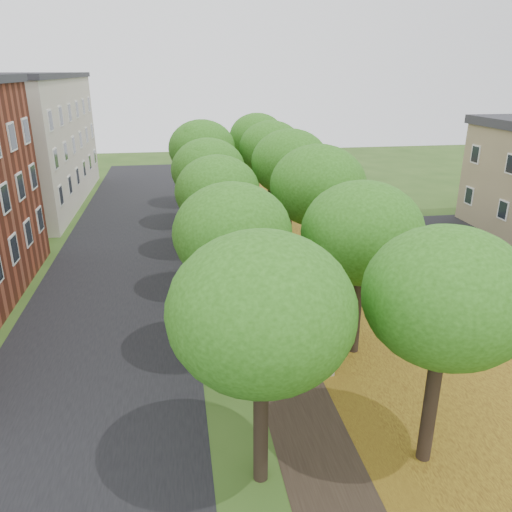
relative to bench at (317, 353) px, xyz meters
name	(u,v)px	position (x,y,z in m)	size (l,w,h in m)	color
ground	(337,468)	(-0.89, -5.26, -0.48)	(120.00, 120.00, 0.00)	#2D4C19
street_asphalt	(117,279)	(-8.39, 9.74, -0.48)	(8.00, 70.00, 0.01)	black
footpath	(254,271)	(-0.89, 9.74, -0.48)	(3.20, 70.00, 0.01)	black
leaf_verge	(340,266)	(4.11, 9.74, -0.48)	(7.50, 70.00, 0.01)	olive
parking_lot	(466,252)	(12.61, 10.74, -0.48)	(9.00, 16.00, 0.01)	black
tree_row_west	(213,183)	(-3.09, 9.74, 4.62)	(4.32, 34.32, 6.97)	black
tree_row_east	(302,180)	(1.71, 9.74, 4.62)	(4.32, 34.32, 6.97)	black
building_cream	(12,141)	(-17.89, 27.74, 4.73)	(10.30, 20.30, 10.40)	beige
bench	(317,353)	(0.00, 0.00, 0.00)	(0.75, 2.01, 0.93)	#2B362F
car_silver	(499,289)	(10.11, 3.84, 0.22)	(1.66, 4.12, 1.40)	#B5B6BA
car_red	(461,265)	(10.11, 7.24, 0.17)	(1.38, 3.95, 1.30)	maroon
car_grey	(420,237)	(10.11, 12.00, 0.21)	(1.93, 4.74, 1.38)	#39383E
car_white	(421,237)	(10.11, 11.89, 0.21)	(2.31, 5.01, 1.39)	white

